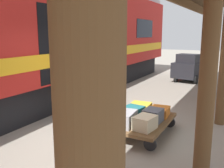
{
  "coord_description": "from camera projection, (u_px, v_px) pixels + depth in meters",
  "views": [
    {
      "loc": [
        -2.29,
        5.15,
        2.24
      ],
      "look_at": [
        0.25,
        0.34,
        1.15
      ],
      "focal_mm": 40.72,
      "sensor_mm": 36.0,
      "label": 1
    }
  ],
  "objects": [
    {
      "name": "porter_in_overalls",
      "position": [
        112.0,
        90.0,
        5.93
      ],
      "size": [
        0.71,
        0.51,
        1.7
      ],
      "color": "navy",
      "rests_on": "ground_plane"
    },
    {
      "name": "baggage_tug",
      "position": [
        189.0,
        68.0,
        11.94
      ],
      "size": [
        1.37,
        1.86,
        1.3
      ],
      "color": "black",
      "rests_on": "ground_plane"
    },
    {
      "name": "suitcase_orange_carryall",
      "position": [
        160.0,
        112.0,
        5.98
      ],
      "size": [
        0.44,
        0.53,
        0.2
      ],
      "primitive_type": "cube",
      "rotation": [
        0.0,
        0.0,
        0.07
      ],
      "color": "#CC6B23",
      "rests_on": "luggage_cart"
    },
    {
      "name": "suitcase_teal_softside",
      "position": [
        132.0,
        113.0,
        5.78
      ],
      "size": [
        0.49,
        0.63,
        0.26
      ],
      "primitive_type": "cube",
      "rotation": [
        0.0,
        0.0,
        -0.14
      ],
      "color": "#1E666B",
      "rests_on": "luggage_cart"
    },
    {
      "name": "suitcase_gray_aluminum",
      "position": [
        122.0,
        118.0,
        5.36
      ],
      "size": [
        0.54,
        0.62,
        0.3
      ],
      "primitive_type": "cube",
      "rotation": [
        0.0,
        0.0,
        0.07
      ],
      "color": "#9EA0A5",
      "rests_on": "luggage_cart"
    },
    {
      "name": "porter_by_door",
      "position": [
        73.0,
        85.0,
        6.52
      ],
      "size": [
        0.7,
        0.48,
        1.7
      ],
      "color": "#332D28",
      "rests_on": "ground_plane"
    },
    {
      "name": "suitcase_slate_roller",
      "position": [
        153.0,
        116.0,
        5.55
      ],
      "size": [
        0.39,
        0.46,
        0.29
      ],
      "primitive_type": "cube",
      "rotation": [
        0.0,
        0.0,
        -0.05
      ],
      "color": "#4C515B",
      "rests_on": "luggage_cart"
    },
    {
      "name": "ground_plane",
      "position": [
        128.0,
        130.0,
        5.96
      ],
      "size": [
        60.0,
        60.0,
        0.0
      ],
      "primitive_type": "plane",
      "color": "gray"
    },
    {
      "name": "train_car",
      "position": [
        13.0,
        40.0,
        7.21
      ],
      "size": [
        3.02,
        18.82,
        4.0
      ],
      "color": "#B21E19",
      "rests_on": "ground_plane"
    },
    {
      "name": "luggage_cart",
      "position": [
        142.0,
        122.0,
        5.7
      ],
      "size": [
        1.16,
        1.78,
        0.33
      ],
      "color": "brown",
      "rests_on": "ground_plane"
    },
    {
      "name": "suitcase_cream_canvas",
      "position": [
        145.0,
        123.0,
        5.13
      ],
      "size": [
        0.43,
        0.51,
        0.28
      ],
      "primitive_type": "cube",
      "rotation": [
        0.0,
        0.0,
        -0.15
      ],
      "color": "beige",
      "rests_on": "luggage_cart"
    },
    {
      "name": "suitcase_yellow_case",
      "position": [
        140.0,
        108.0,
        6.21
      ],
      "size": [
        0.52,
        0.64,
        0.22
      ],
      "primitive_type": "cube",
      "rotation": [
        0.0,
        0.0,
        0.08
      ],
      "color": "gold",
      "rests_on": "luggage_cart"
    }
  ]
}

